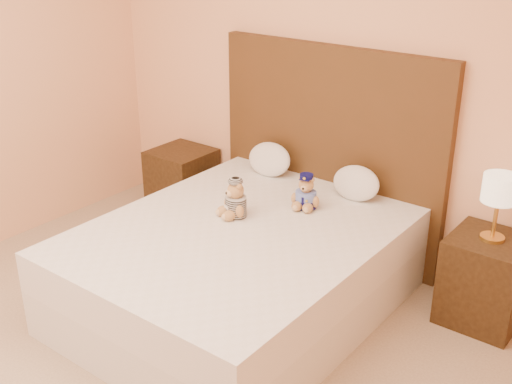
# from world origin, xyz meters

# --- Properties ---
(room_walls) EXTENTS (4.04, 4.52, 2.72)m
(room_walls) POSITION_xyz_m (0.00, 0.46, 1.81)
(room_walls) COLOR #F6B386
(room_walls) RESTS_ON ground
(bed) EXTENTS (1.60, 2.00, 0.55)m
(bed) POSITION_xyz_m (0.00, 1.20, 0.28)
(bed) COLOR white
(bed) RESTS_ON ground
(headboard) EXTENTS (1.75, 0.08, 1.50)m
(headboard) POSITION_xyz_m (0.00, 2.21, 0.75)
(headboard) COLOR #482C15
(headboard) RESTS_ON ground
(nightstand_left) EXTENTS (0.45, 0.45, 0.55)m
(nightstand_left) POSITION_xyz_m (-1.25, 2.00, 0.28)
(nightstand_left) COLOR #3D2913
(nightstand_left) RESTS_ON ground
(nightstand_right) EXTENTS (0.45, 0.45, 0.55)m
(nightstand_right) POSITION_xyz_m (1.25, 2.00, 0.28)
(nightstand_right) COLOR #3D2913
(nightstand_right) RESTS_ON ground
(lamp) EXTENTS (0.20, 0.20, 0.40)m
(lamp) POSITION_xyz_m (1.25, 2.00, 0.85)
(lamp) COLOR gold
(lamp) RESTS_ON nightstand_right
(teddy_police) EXTENTS (0.24, 0.23, 0.23)m
(teddy_police) POSITION_xyz_m (0.15, 1.70, 0.66)
(teddy_police) COLOR #A87041
(teddy_police) RESTS_ON bed
(teddy_prisoner) EXTENTS (0.27, 0.27, 0.24)m
(teddy_prisoner) POSITION_xyz_m (-0.13, 1.33, 0.67)
(teddy_prisoner) COLOR #A87041
(teddy_prisoner) RESTS_ON bed
(pillow_left) EXTENTS (0.35, 0.23, 0.25)m
(pillow_left) POSITION_xyz_m (-0.39, 2.03, 0.67)
(pillow_left) COLOR white
(pillow_left) RESTS_ON bed
(pillow_right) EXTENTS (0.34, 0.22, 0.24)m
(pillow_right) POSITION_xyz_m (0.32, 2.03, 0.67)
(pillow_right) COLOR white
(pillow_right) RESTS_ON bed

